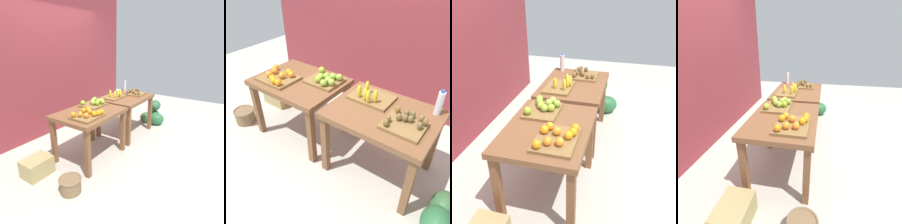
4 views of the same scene
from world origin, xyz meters
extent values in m
plane|color=#B7B8AB|center=(0.00, 0.00, 0.00)|extent=(8.00, 8.00, 0.00)
cube|color=maroon|center=(0.00, 1.35, 1.50)|extent=(4.40, 0.12, 3.00)
cube|color=brown|center=(-0.56, 0.00, 0.75)|extent=(1.04, 0.80, 0.06)
cube|color=brown|center=(-1.02, -0.34, 0.36)|extent=(0.07, 0.07, 0.72)
cube|color=brown|center=(-0.10, -0.34, 0.36)|extent=(0.07, 0.07, 0.72)
cube|color=brown|center=(-1.02, 0.34, 0.36)|extent=(0.07, 0.07, 0.72)
cube|color=brown|center=(-0.10, 0.34, 0.36)|extent=(0.07, 0.07, 0.72)
cube|color=brown|center=(0.56, 0.00, 0.75)|extent=(1.04, 0.80, 0.06)
cube|color=brown|center=(0.10, -0.34, 0.36)|extent=(0.07, 0.07, 0.72)
cube|color=brown|center=(1.02, -0.34, 0.36)|extent=(0.07, 0.07, 0.72)
cube|color=brown|center=(0.10, 0.34, 0.36)|extent=(0.07, 0.07, 0.72)
cube|color=brown|center=(1.02, 0.34, 0.36)|extent=(0.07, 0.07, 0.72)
cube|color=olive|center=(-0.76, -0.14, 0.80)|extent=(0.44, 0.36, 0.03)
sphere|color=orange|center=(-0.68, -0.27, 0.85)|extent=(0.11, 0.11, 0.08)
sphere|color=orange|center=(-0.61, -0.28, 0.85)|extent=(0.11, 0.11, 0.08)
sphere|color=orange|center=(-0.87, -0.10, 0.85)|extent=(0.09, 0.09, 0.08)
sphere|color=orange|center=(-0.70, -0.13, 0.85)|extent=(0.09, 0.09, 0.08)
sphere|color=orange|center=(-0.74, -0.24, 0.85)|extent=(0.09, 0.09, 0.08)
sphere|color=orange|center=(-0.85, -0.20, 0.85)|extent=(0.10, 0.10, 0.08)
sphere|color=orange|center=(-0.71, -0.02, 0.85)|extent=(0.10, 0.10, 0.08)
sphere|color=orange|center=(-0.64, -0.05, 0.85)|extent=(0.10, 0.10, 0.08)
sphere|color=orange|center=(-0.93, -0.02, 0.85)|extent=(0.09, 0.09, 0.08)
cube|color=olive|center=(-0.29, 0.14, 0.80)|extent=(0.40, 0.34, 0.03)
sphere|color=#93C136|center=(-0.27, 0.16, 0.85)|extent=(0.11, 0.11, 0.08)
sphere|color=#92B72F|center=(-0.42, 0.26, 0.85)|extent=(0.11, 0.11, 0.08)
sphere|color=#8BBE39|center=(-0.14, 0.23, 0.85)|extent=(0.09, 0.09, 0.08)
sphere|color=#94AF3F|center=(-0.13, 0.08, 0.85)|extent=(0.11, 0.11, 0.08)
sphere|color=#91B141|center=(-0.19, 0.01, 0.85)|extent=(0.11, 0.11, 0.08)
sphere|color=#95B140|center=(-0.20, 0.10, 0.85)|extent=(0.11, 0.11, 0.08)
sphere|color=#8FB42E|center=(-0.30, 0.05, 0.85)|extent=(0.10, 0.10, 0.08)
sphere|color=#8CB53E|center=(-0.21, 0.20, 0.85)|extent=(0.11, 0.11, 0.08)
sphere|color=#95BC3E|center=(-0.32, 0.11, 0.85)|extent=(0.11, 0.11, 0.08)
cube|color=olive|center=(0.35, 0.14, 0.80)|extent=(0.44, 0.32, 0.03)
ellipsoid|color=yellow|center=(0.27, 0.17, 0.88)|extent=(0.05, 0.06, 0.14)
ellipsoid|color=yellow|center=(0.25, 0.05, 0.88)|extent=(0.05, 0.06, 0.14)
ellipsoid|color=yellow|center=(0.37, 0.01, 0.88)|extent=(0.06, 0.06, 0.14)
ellipsoid|color=yellow|center=(0.33, 0.03, 0.88)|extent=(0.06, 0.06, 0.14)
ellipsoid|color=yellow|center=(0.43, 0.06, 0.88)|extent=(0.06, 0.06, 0.14)
cube|color=olive|center=(0.80, -0.10, 0.80)|extent=(0.36, 0.32, 0.03)
ellipsoid|color=brown|center=(0.91, 0.01, 0.85)|extent=(0.07, 0.07, 0.07)
ellipsoid|color=brown|center=(0.77, 0.01, 0.85)|extent=(0.06, 0.06, 0.07)
ellipsoid|color=brown|center=(0.68, -0.16, 0.85)|extent=(0.05, 0.06, 0.07)
ellipsoid|color=brown|center=(0.69, -0.22, 0.85)|extent=(0.07, 0.07, 0.07)
ellipsoid|color=brown|center=(0.82, 0.03, 0.85)|extent=(0.07, 0.07, 0.07)
ellipsoid|color=brown|center=(0.74, -0.08, 0.85)|extent=(0.05, 0.06, 0.07)
ellipsoid|color=brown|center=(0.68, 0.02, 0.85)|extent=(0.07, 0.07, 0.07)
ellipsoid|color=brown|center=(0.93, -0.09, 0.85)|extent=(0.05, 0.06, 0.07)
ellipsoid|color=brown|center=(0.84, -0.04, 0.85)|extent=(0.07, 0.07, 0.07)
ellipsoid|color=brown|center=(0.79, -0.06, 0.85)|extent=(0.06, 0.06, 0.07)
ellipsoid|color=brown|center=(0.96, -0.01, 0.85)|extent=(0.07, 0.07, 0.07)
cylinder|color=silver|center=(0.98, 0.27, 0.90)|extent=(0.06, 0.06, 0.23)
cylinder|color=blue|center=(0.98, 0.27, 1.03)|extent=(0.03, 0.03, 0.02)
ellipsoid|color=#2E6235|center=(1.60, -0.22, 0.12)|extent=(0.35, 0.32, 0.24)
ellipsoid|color=#386639|center=(1.33, -0.13, 0.12)|extent=(0.26, 0.31, 0.25)
ellipsoid|color=#2B693B|center=(1.33, -0.37, 0.14)|extent=(0.37, 0.42, 0.28)
ellipsoid|color=#2F643C|center=(1.60, -0.22, 0.37)|extent=(0.30, 0.25, 0.25)
torus|color=#7E6448|center=(-1.38, -0.35, 0.19)|extent=(0.29, 0.29, 0.02)
cube|color=tan|center=(-1.39, 0.30, 0.13)|extent=(0.40, 0.30, 0.26)
camera|label=1|loc=(-2.84, -1.98, 1.82)|focal=32.58mm
camera|label=2|loc=(1.29, -1.73, 2.07)|focal=37.37mm
camera|label=3|loc=(-2.57, -0.68, 2.11)|focal=42.49mm
camera|label=4|loc=(-2.41, -0.44, 1.71)|focal=28.42mm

